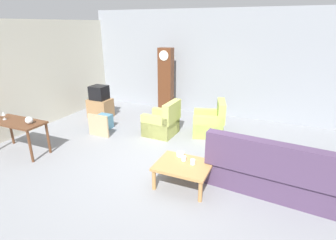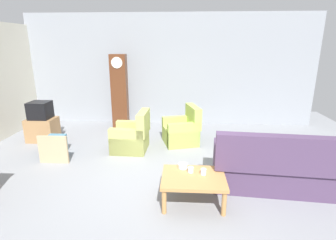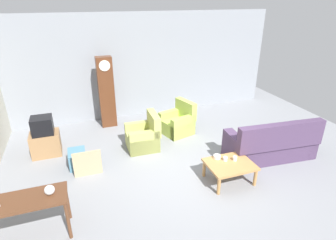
# 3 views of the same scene
# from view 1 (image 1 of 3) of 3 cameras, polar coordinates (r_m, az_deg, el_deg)

# --- Properties ---
(ground_plane) EXTENTS (10.40, 10.40, 0.00)m
(ground_plane) POSITION_cam_1_polar(r_m,az_deg,el_deg) (5.66, -0.08, -9.10)
(ground_plane) COLOR gray
(garage_door_wall) EXTENTS (8.40, 0.16, 3.20)m
(garage_door_wall) POSITION_cam_1_polar(r_m,az_deg,el_deg) (8.44, 10.08, 11.91)
(garage_door_wall) COLOR gray
(garage_door_wall) RESTS_ON ground_plane
(pegboard_wall_left) EXTENTS (0.12, 6.40, 2.88)m
(pegboard_wall_left) POSITION_cam_1_polar(r_m,az_deg,el_deg) (8.03, -27.68, 8.36)
(pegboard_wall_left) COLOR beige
(pegboard_wall_left) RESTS_ON ground_plane
(couch_floral) EXTENTS (2.17, 1.05, 1.04)m
(couch_floral) POSITION_cam_1_polar(r_m,az_deg,el_deg) (4.96, 21.09, -10.48)
(couch_floral) COLOR #4C3856
(couch_floral) RESTS_ON ground_plane
(armchair_olive_near) EXTENTS (0.82, 0.79, 0.92)m
(armchair_olive_near) POSITION_cam_1_polar(r_m,az_deg,el_deg) (6.90, -1.22, -0.77)
(armchair_olive_near) COLOR tan
(armchair_olive_near) RESTS_ON ground_plane
(armchair_olive_far) EXTENTS (0.97, 0.95, 0.92)m
(armchair_olive_far) POSITION_cam_1_polar(r_m,az_deg,el_deg) (6.99, 9.05, -0.73)
(armchair_olive_far) COLOR #AAC155
(armchair_olive_far) RESTS_ON ground_plane
(coffee_table_wood) EXTENTS (0.96, 0.76, 0.43)m
(coffee_table_wood) POSITION_cam_1_polar(r_m,az_deg,el_deg) (4.76, 3.33, -10.17)
(coffee_table_wood) COLOR #B27F47
(coffee_table_wood) RESTS_ON ground_plane
(console_table_dark) EXTENTS (1.30, 0.56, 0.75)m
(console_table_dark) POSITION_cam_1_polar(r_m,az_deg,el_deg) (6.70, -29.83, -1.09)
(console_table_dark) COLOR #56331E
(console_table_dark) RESTS_ON ground_plane
(grandfather_clock) EXTENTS (0.44, 0.30, 2.08)m
(grandfather_clock) POSITION_cam_1_polar(r_m,az_deg,el_deg) (8.41, -0.47, 8.36)
(grandfather_clock) COLOR #562D19
(grandfather_clock) RESTS_ON ground_plane
(tv_stand_cabinet) EXTENTS (0.68, 0.52, 0.58)m
(tv_stand_cabinet) POSITION_cam_1_polar(r_m,az_deg,el_deg) (8.49, -14.42, 2.51)
(tv_stand_cabinet) COLOR #997047
(tv_stand_cabinet) RESTS_ON ground_plane
(tv_crt) EXTENTS (0.48, 0.44, 0.42)m
(tv_crt) POSITION_cam_1_polar(r_m,az_deg,el_deg) (8.35, -14.71, 5.77)
(tv_crt) COLOR black
(tv_crt) RESTS_ON tv_stand_cabinet
(framed_picture_leaning) EXTENTS (0.60, 0.05, 0.58)m
(framed_picture_leaning) POSITION_cam_1_polar(r_m,az_deg,el_deg) (7.03, -14.84, -1.18)
(framed_picture_leaning) COLOR tan
(framed_picture_leaning) RESTS_ON ground_plane
(storage_box_blue) EXTENTS (0.38, 0.48, 0.39)m
(storage_box_blue) POSITION_cam_1_polar(r_m,az_deg,el_deg) (7.50, -13.93, -0.51)
(storage_box_blue) COLOR teal
(storage_box_blue) RESTS_ON ground_plane
(glass_dome_cloche) EXTENTS (0.16, 0.16, 0.16)m
(glass_dome_cloche) POSITION_cam_1_polar(r_m,az_deg,el_deg) (6.34, -27.89, -0.05)
(glass_dome_cloche) COLOR silver
(glass_dome_cloche) RESTS_ON console_table_dark
(cup_white_porcelain) EXTENTS (0.09, 0.09, 0.09)m
(cup_white_porcelain) POSITION_cam_1_polar(r_m,az_deg,el_deg) (4.72, 5.37, -9.02)
(cup_white_porcelain) COLOR white
(cup_white_porcelain) RESTS_ON coffee_table_wood
(cup_blue_rimmed) EXTENTS (0.09, 0.09, 0.09)m
(cup_blue_rimmed) POSITION_cam_1_polar(r_m,az_deg,el_deg) (4.83, 3.42, -8.30)
(cup_blue_rimmed) COLOR silver
(cup_blue_rimmed) RESTS_ON coffee_table_wood
(bowl_white_stacked) EXTENTS (0.15, 0.15, 0.07)m
(bowl_white_stacked) POSITION_cam_1_polar(r_m,az_deg,el_deg) (4.98, 2.68, -7.40)
(bowl_white_stacked) COLOR white
(bowl_white_stacked) RESTS_ON coffee_table_wood
(wine_glass_mid) EXTENTS (0.08, 0.08, 0.18)m
(wine_glass_mid) POSITION_cam_1_polar(r_m,az_deg,el_deg) (6.87, -32.07, 1.02)
(wine_glass_mid) COLOR silver
(wine_glass_mid) RESTS_ON console_table_dark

